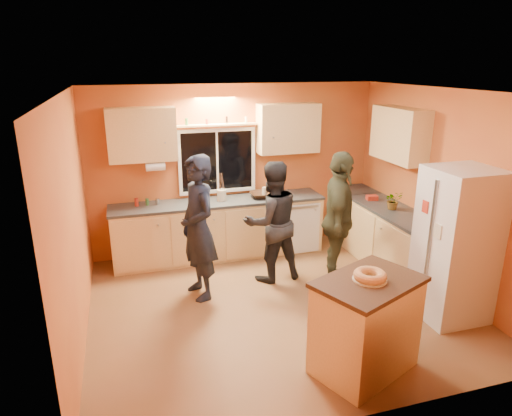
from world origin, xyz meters
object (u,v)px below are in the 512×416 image
object	(u,v)px
island	(366,325)
refrigerator	(456,245)
person_center	(272,222)
person_right	(338,220)
person_left	(198,228)

from	to	relation	value
island	refrigerator	bearing A→B (deg)	-1.00
island	person_center	world-z (taller)	person_center
refrigerator	person_right	world-z (taller)	person_right
person_left	person_right	bearing A→B (deg)	70.25
refrigerator	person_right	bearing A→B (deg)	129.61
person_left	person_right	distance (m)	1.83
island	person_left	xyz separation A→B (m)	(-1.27, 1.95, 0.43)
person_right	person_left	bearing A→B (deg)	109.68
person_left	person_center	world-z (taller)	person_left
refrigerator	island	bearing A→B (deg)	-157.50
island	person_center	size ratio (longest dim) A/B	0.71
person_center	person_right	xyz separation A→B (m)	(0.79, -0.41, 0.08)
island	person_right	size ratio (longest dim) A/B	0.65
person_center	person_left	bearing A→B (deg)	3.80
person_right	island	bearing A→B (deg)	-171.22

